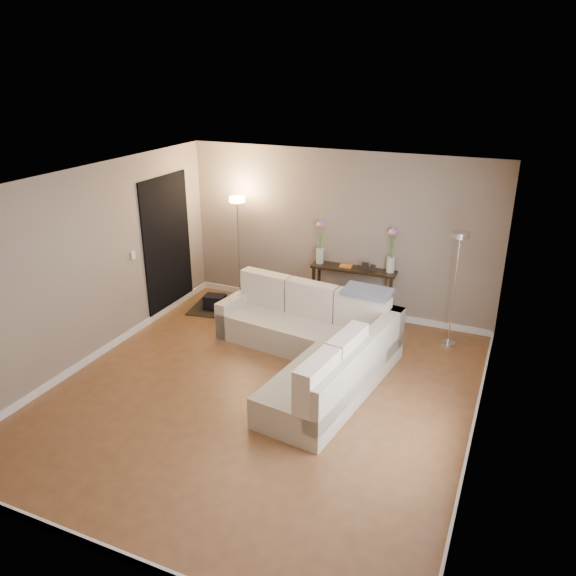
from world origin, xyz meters
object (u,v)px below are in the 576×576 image
at_px(floor_lamp_lit, 238,229).
at_px(sectional_sofa, 314,342).
at_px(floor_lamp_unlit, 457,267).
at_px(console_table, 348,288).

bearing_deg(floor_lamp_lit, sectional_sofa, -38.43).
bearing_deg(floor_lamp_unlit, floor_lamp_lit, 176.74).
xyz_separation_m(console_table, floor_lamp_unlit, (1.66, -0.39, 0.72)).
height_order(floor_lamp_lit, floor_lamp_unlit, floor_lamp_lit).
bearing_deg(sectional_sofa, floor_lamp_lit, 141.57).
bearing_deg(console_table, floor_lamp_lit, -173.99).
xyz_separation_m(sectional_sofa, console_table, (-0.09, 1.73, 0.13)).
xyz_separation_m(sectional_sofa, floor_lamp_unlit, (1.57, 1.34, 0.85)).
relative_size(sectional_sofa, floor_lamp_unlit, 1.65).
height_order(console_table, floor_lamp_unlit, floor_lamp_unlit).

